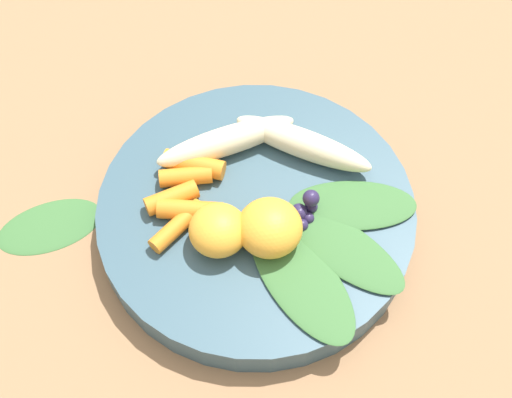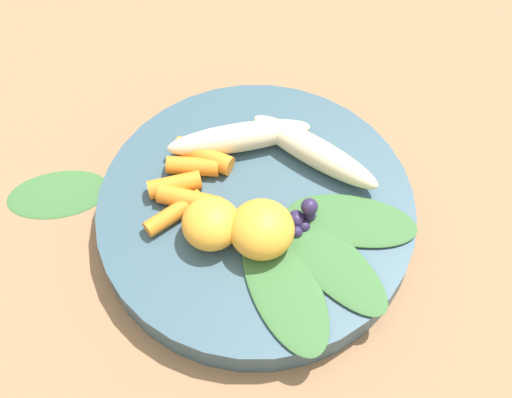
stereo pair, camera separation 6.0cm
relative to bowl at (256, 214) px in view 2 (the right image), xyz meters
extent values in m
plane|color=#99704C|center=(0.00, 0.00, -0.02)|extent=(2.40, 2.40, 0.00)
cylinder|color=#385666|center=(0.00, 0.00, 0.00)|extent=(0.28, 0.28, 0.03)
ellipsoid|color=beige|center=(0.03, -0.06, 0.03)|extent=(0.13, 0.09, 0.03)
ellipsoid|color=beige|center=(-0.04, -0.06, 0.03)|extent=(0.14, 0.07, 0.03)
ellipsoid|color=#F4A833|center=(-0.02, 0.03, 0.04)|extent=(0.06, 0.06, 0.04)
ellipsoid|color=#F4A833|center=(0.03, 0.04, 0.03)|extent=(0.05, 0.05, 0.04)
cylinder|color=orange|center=(0.06, -0.03, 0.02)|extent=(0.06, 0.03, 0.02)
cylinder|color=orange|center=(0.07, -0.02, 0.02)|extent=(0.05, 0.03, 0.02)
cylinder|color=orange|center=(0.07, 0.01, 0.02)|extent=(0.05, 0.04, 0.02)
cylinder|color=orange|center=(0.06, 0.02, 0.02)|extent=(0.06, 0.02, 0.02)
cylinder|color=orange|center=(0.06, 0.03, 0.02)|extent=(0.04, 0.05, 0.01)
sphere|color=#2D234C|center=(-0.05, 0.01, 0.02)|extent=(0.01, 0.01, 0.01)
sphere|color=#2D234C|center=(-0.04, 0.01, 0.02)|extent=(0.01, 0.01, 0.01)
sphere|color=#2D234C|center=(-0.02, 0.01, 0.02)|extent=(0.01, 0.01, 0.01)
sphere|color=#2D234C|center=(-0.04, 0.01, 0.02)|extent=(0.01, 0.01, 0.01)
sphere|color=#2D234C|center=(-0.05, 0.00, 0.04)|extent=(0.01, 0.01, 0.01)
sphere|color=#2D234C|center=(-0.05, 0.00, 0.02)|extent=(0.01, 0.01, 0.01)
sphere|color=#2D234C|center=(-0.04, 0.02, 0.02)|extent=(0.01, 0.01, 0.01)
sphere|color=#2D234C|center=(-0.04, 0.01, 0.02)|extent=(0.01, 0.01, 0.01)
sphere|color=#2D234C|center=(-0.03, 0.02, 0.03)|extent=(0.01, 0.01, 0.01)
ellipsoid|color=#3D7038|center=(-0.05, 0.07, 0.02)|extent=(0.12, 0.14, 0.01)
ellipsoid|color=#3D7038|center=(-0.08, 0.04, 0.02)|extent=(0.13, 0.11, 0.01)
ellipsoid|color=#3D7038|center=(-0.09, -0.01, 0.02)|extent=(0.12, 0.06, 0.01)
ellipsoid|color=#3D7038|center=(0.19, 0.02, -0.01)|extent=(0.11, 0.09, 0.01)
camera|label=1|loc=(-0.04, 0.32, 0.53)|focal=48.37mm
camera|label=2|loc=(-0.09, 0.31, 0.53)|focal=48.37mm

